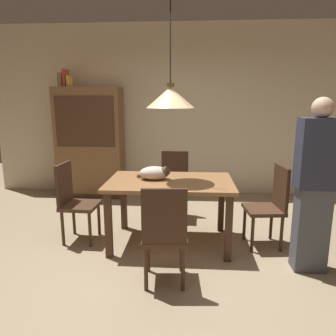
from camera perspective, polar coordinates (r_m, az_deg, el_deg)
ground at (r=3.37m, az=-1.31°, el=-16.85°), size 10.00×10.00×0.00m
back_wall at (r=5.60m, az=1.13°, el=10.20°), size 6.40×0.10×2.90m
dining_table at (r=3.58m, az=0.39°, el=-3.82°), size 1.40×0.90×0.75m
chair_left_side at (r=3.86m, az=-16.65°, el=-5.30°), size 0.41×0.41×0.93m
chair_near_front at (r=2.80m, az=-0.64°, el=-11.43°), size 0.43×0.43×0.93m
chair_right_side at (r=3.74m, az=18.02°, el=-5.95°), size 0.44×0.44×0.93m
chair_far_back at (r=4.46m, az=1.12°, el=-2.45°), size 0.41×0.41×0.93m
cat_sleeping at (r=3.59m, az=-2.31°, el=-0.87°), size 0.39×0.26×0.16m
pendant_lamp at (r=3.45m, az=0.41°, el=12.62°), size 0.52×0.52×1.30m
hutch_bookcase at (r=5.57m, az=-13.82°, el=4.06°), size 1.12×0.45×1.85m
book_brown_thick at (r=5.68m, az=-18.53°, el=14.78°), size 0.06×0.24×0.22m
book_red_tall at (r=5.65m, az=-17.90°, el=15.14°), size 0.04×0.22×0.28m
book_yellow_short at (r=5.63m, az=-17.31°, el=14.68°), size 0.04×0.20×0.18m
person_standing at (r=3.27m, az=24.92°, el=-3.07°), size 0.36×0.22×1.66m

